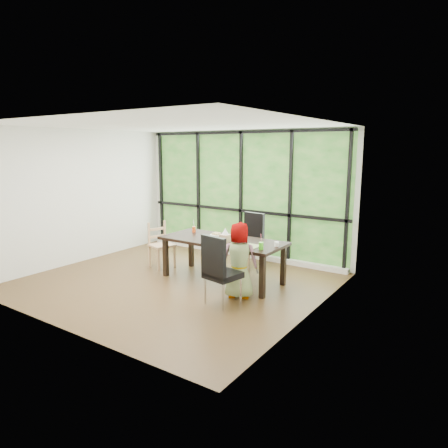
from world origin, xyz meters
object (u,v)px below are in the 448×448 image
Objects in this scene: white_mug at (277,244)px; chair_window_leather at (248,241)px; child_older at (238,260)px; chair_end_beech at (162,245)px; tissue_box at (225,238)px; child_toddler at (239,249)px; green_cup at (261,246)px; plate_far at (216,235)px; dining_table at (222,260)px; plate_near at (244,246)px; orange_cup at (194,229)px; chair_interior_leather at (223,270)px.

chair_window_leather is at bearing 141.09° from white_mug.
child_older is 0.72m from white_mug.
chair_end_beech is at bearing -178.10° from white_mug.
tissue_box is (0.17, -1.04, 0.28)m from chair_window_leather.
tissue_box is (0.16, -0.72, 0.37)m from child_toddler.
plate_far is at bearing 158.89° from green_cup.
green_cup is at bearing -155.01° from child_older.
white_mug is at bearing -71.84° from chair_end_beech.
tissue_box is (-0.86, -0.21, 0.03)m from white_mug.
child_older is 5.30× the size of plate_far.
white_mug is at bearing 3.49° from dining_table.
child_toddler is at bearing -81.57° from child_older.
plate_near is at bearing -25.98° from plate_far.
chair_end_beech reaches higher than plate_near.
plate_near is at bearing -64.28° from child_toddler.
green_cup is 0.34m from white_mug.
child_toddler is at bearing 25.06° from orange_cup.
plate_far is at bearing 173.76° from white_mug.
child_toddler is at bearing 52.20° from plate_far.
white_mug is at bearing -31.19° from chair_window_leather.
plate_far is at bearing -62.65° from chair_end_beech.
child_older reaches higher than plate_far.
orange_cup is at bearing -54.83° from chair_end_beech.
tissue_box is at bearing -78.46° from chair_end_beech.
plate_far is 1.46× the size of tissue_box.
plate_near is 1.75× the size of green_cup.
green_cup reaches higher than plate_far.
child_toddler is (0.01, -0.32, -0.09)m from chair_window_leather.
chair_window_leather is 5.22× the size of plate_near.
green_cup is (0.25, 0.28, 0.21)m from child_older.
chair_end_beech is (-1.42, -0.91, -0.09)m from chair_window_leather.
orange_cup is (-0.79, -0.69, 0.26)m from chair_window_leather.
plate_far is 3.00× the size of white_mug.
chair_end_beech is 4.35× the size of plate_near.
chair_end_beech is (-1.43, -0.02, 0.08)m from dining_table.
tissue_box is (1.59, -0.13, 0.37)m from chair_end_beech.
white_mug is (0.39, 0.98, 0.25)m from chair_interior_leather.
tissue_box is at bearing -47.59° from chair_interior_leather.
plate_near is (-0.07, 0.71, 0.22)m from chair_interior_leather.
chair_end_beech is (-2.06, 0.90, -0.09)m from chair_interior_leather.
child_older is (0.65, -0.53, 0.23)m from dining_table.
child_older reaches higher than dining_table.
child_toddler is 1.28m from green_cup.
child_older is 7.74× the size of tissue_box.
chair_interior_leather is at bearing -62.89° from chair_window_leather.
chair_window_leather is at bearing 41.48° from orange_cup.
chair_window_leather is 6.93× the size of tissue_box.
orange_cup is at bearing -27.29° from chair_interior_leather.
chair_end_beech is at bearing -168.91° from plate_far.
orange_cup reaches higher than plate_near.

